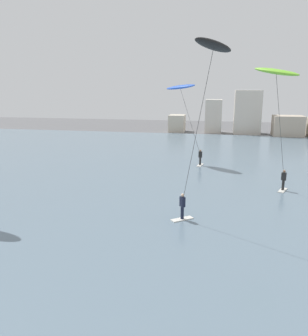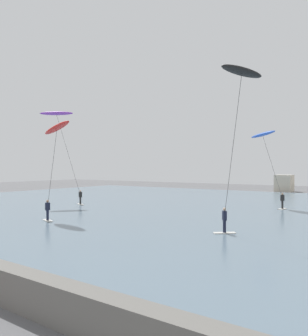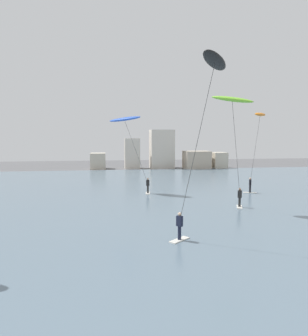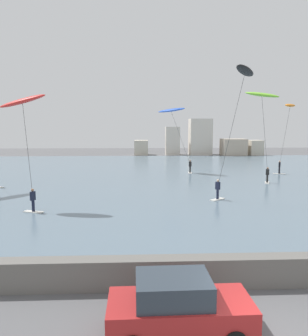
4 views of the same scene
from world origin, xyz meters
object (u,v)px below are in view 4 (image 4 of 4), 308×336
Objects in this scene: kitesurfer_orange at (289,112)px; kitesurfer_black at (241,88)px; kitesurfer_blue at (172,114)px; parked_car_red at (178,306)px; kitesurfer_lime at (262,103)px; kitesurfer_red at (23,109)px.

kitesurfer_black is at bearing -124.68° from kitesurfer_orange.
kitesurfer_blue is at bearing 175.75° from kitesurfer_orange.
kitesurfer_blue is at bearing 84.63° from parked_car_red.
kitesurfer_lime is 1.13× the size of kitesurfer_blue.
kitesurfer_blue is (-14.35, 1.07, -0.17)m from kitesurfer_orange.
kitesurfer_lime is (-6.54, -8.40, 0.60)m from kitesurfer_orange.
parked_car_red is 0.40× the size of kitesurfer_black.
kitesurfer_blue is at bearing 55.12° from kitesurfer_red.
kitesurfer_blue is at bearing 129.54° from kitesurfer_lime.
kitesurfer_orange reaches higher than kitesurfer_red.
kitesurfer_orange reaches higher than kitesurfer_blue.
kitesurfer_red is (-26.63, -16.55, -0.47)m from kitesurfer_orange.
parked_car_red is 0.48× the size of kitesurfer_orange.
kitesurfer_orange is at bearing 52.13° from kitesurfer_lime.
kitesurfer_black reaches higher than kitesurfer_lime.
kitesurfer_black is (-10.96, -15.85, 1.17)m from kitesurfer_orange.
kitesurfer_black reaches higher than kitesurfer_red.
kitesurfer_red is (-12.28, -17.62, -0.30)m from kitesurfer_blue.
kitesurfer_blue is 21.48m from kitesurfer_red.
kitesurfer_blue is (-3.39, 16.91, -1.33)m from kitesurfer_black.
kitesurfer_lime is at bearing 64.84° from parked_car_red.
kitesurfer_lime is (10.88, 23.17, 7.32)m from parked_car_red.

